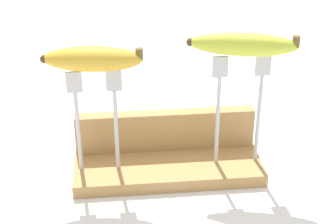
{
  "coord_description": "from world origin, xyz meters",
  "views": [
    {
      "loc": [
        -0.08,
        -0.81,
        0.55
      ],
      "look_at": [
        0.0,
        0.0,
        0.12
      ],
      "focal_mm": 58.43,
      "sensor_mm": 36.0,
      "label": 1
    }
  ],
  "objects_px": {
    "fork_stand_right": "(239,101)",
    "banana_raised_right": "(243,44)",
    "banana_raised_left": "(92,59)",
    "fork_stand_left": "(96,112)"
  },
  "relations": [
    {
      "from": "fork_stand_left",
      "to": "banana_raised_right",
      "type": "bearing_deg",
      "value": 0.0
    },
    {
      "from": "fork_stand_right",
      "to": "fork_stand_left",
      "type": "bearing_deg",
      "value": 180.0
    },
    {
      "from": "fork_stand_right",
      "to": "banana_raised_right",
      "type": "height_order",
      "value": "banana_raised_right"
    },
    {
      "from": "fork_stand_right",
      "to": "banana_raised_left",
      "type": "distance_m",
      "value": 0.25
    },
    {
      "from": "banana_raised_left",
      "to": "banana_raised_right",
      "type": "xyz_separation_m",
      "value": [
        0.24,
        0.0,
        0.01
      ]
    },
    {
      "from": "fork_stand_left",
      "to": "banana_raised_right",
      "type": "distance_m",
      "value": 0.26
    },
    {
      "from": "fork_stand_right",
      "to": "banana_raised_right",
      "type": "distance_m",
      "value": 0.1
    },
    {
      "from": "fork_stand_right",
      "to": "banana_raised_left",
      "type": "height_order",
      "value": "banana_raised_left"
    },
    {
      "from": "fork_stand_left",
      "to": "banana_raised_right",
      "type": "relative_size",
      "value": 1.02
    },
    {
      "from": "fork_stand_left",
      "to": "banana_raised_right",
      "type": "xyz_separation_m",
      "value": [
        0.24,
        0.0,
        0.11
      ]
    }
  ]
}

